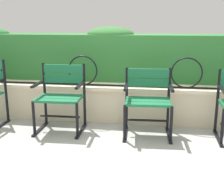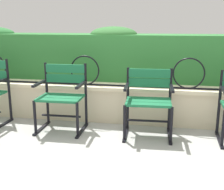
# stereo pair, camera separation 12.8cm
# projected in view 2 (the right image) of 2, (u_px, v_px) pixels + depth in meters

# --- Properties ---
(ground_plane) EXTENTS (60.00, 60.00, 0.00)m
(ground_plane) POSITION_uv_depth(u_px,v_px,m) (110.00, 142.00, 3.49)
(ground_plane) COLOR #9E9E99
(stone_wall) EXTENTS (8.27, 0.41, 0.52)m
(stone_wall) POSITION_uv_depth(u_px,v_px,m) (121.00, 103.00, 4.20)
(stone_wall) COLOR beige
(stone_wall) RESTS_ON ground
(iron_arch_fence) EXTENTS (7.71, 0.02, 0.42)m
(iron_arch_fence) POSITION_uv_depth(u_px,v_px,m) (92.00, 73.00, 4.10)
(iron_arch_fence) COLOR black
(iron_arch_fence) RESTS_ON stone_wall
(hedge_row) EXTENTS (8.10, 0.69, 0.80)m
(hedge_row) POSITION_uv_depth(u_px,v_px,m) (125.00, 55.00, 4.55)
(hedge_row) COLOR #2D7033
(hedge_row) RESTS_ON stone_wall
(park_chair_centre_left) EXTENTS (0.60, 0.53, 0.86)m
(park_chair_centre_left) POSITION_uv_depth(u_px,v_px,m) (62.00, 95.00, 3.83)
(park_chair_centre_left) COLOR #19663D
(park_chair_centre_left) RESTS_ON ground
(park_chair_centre_right) EXTENTS (0.61, 0.55, 0.82)m
(park_chair_centre_right) POSITION_uv_depth(u_px,v_px,m) (149.00, 99.00, 3.64)
(park_chair_centre_right) COLOR #19663D
(park_chair_centre_right) RESTS_ON ground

